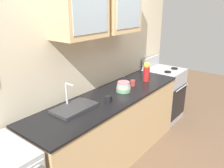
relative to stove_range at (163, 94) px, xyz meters
name	(u,v)px	position (x,y,z in m)	size (l,w,h in m)	color
ground_plane	(112,157)	(-1.51, 0.00, -0.47)	(10.00, 10.00, 0.00)	brown
back_wall_unit	(91,46)	(-1.51, 0.32, 1.04)	(3.83, 0.44, 2.63)	beige
counter	(111,128)	(-1.51, 0.00, -0.01)	(2.39, 0.66, 0.92)	tan
stove_range	(163,94)	(0.00, 0.00, 0.00)	(0.59, 0.65, 1.10)	#ADAFB5
sink_faucet	(74,107)	(-2.05, 0.09, 0.47)	(0.49, 0.29, 0.28)	#2D2D30
bowl_stack	(124,87)	(-1.29, -0.03, 0.51)	(0.19, 0.19, 0.13)	#669972
vase	(147,71)	(-0.74, -0.05, 0.60)	(0.10, 0.10, 0.29)	#B21E1E
cup_near_sink	(108,99)	(-1.69, -0.10, 0.49)	(0.11, 0.07, 0.08)	black
cup_near_bowls	(133,83)	(-1.03, -0.01, 0.49)	(0.10, 0.07, 0.08)	#993838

